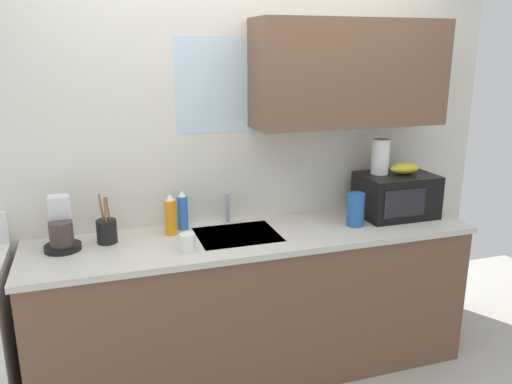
% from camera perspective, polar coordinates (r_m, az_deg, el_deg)
% --- Properties ---
extents(kitchen_wall_assembly, '(3.34, 0.42, 2.50)m').
position_cam_1_polar(kitchen_wall_assembly, '(3.17, 0.64, 5.45)').
color(kitchen_wall_assembly, silver).
rests_on(kitchen_wall_assembly, ground).
extents(counter_unit, '(2.57, 0.63, 0.90)m').
position_cam_1_polar(counter_unit, '(3.16, -0.03, -12.20)').
color(counter_unit, brown).
rests_on(counter_unit, ground).
extents(sink_faucet, '(0.03, 0.03, 0.19)m').
position_cam_1_polar(sink_faucet, '(3.13, -3.20, -1.79)').
color(sink_faucet, '#B2B5BA').
rests_on(sink_faucet, counter_unit).
extents(microwave, '(0.46, 0.35, 0.27)m').
position_cam_1_polar(microwave, '(3.38, 15.27, -0.32)').
color(microwave, black).
rests_on(microwave, counter_unit).
extents(banana_bunch, '(0.20, 0.11, 0.07)m').
position_cam_1_polar(banana_bunch, '(3.37, 16.19, 2.54)').
color(banana_bunch, gold).
rests_on(banana_bunch, microwave).
extents(paper_towel_roll, '(0.11, 0.11, 0.22)m').
position_cam_1_polar(paper_towel_roll, '(3.31, 13.64, 3.84)').
color(paper_towel_roll, white).
rests_on(paper_towel_roll, microwave).
extents(coffee_maker, '(0.19, 0.21, 0.28)m').
position_cam_1_polar(coffee_maker, '(2.92, -20.80, -3.93)').
color(coffee_maker, black).
rests_on(coffee_maker, counter_unit).
extents(dish_soap_bottle_blue, '(0.06, 0.06, 0.24)m').
position_cam_1_polar(dish_soap_bottle_blue, '(3.05, -8.17, -2.10)').
color(dish_soap_bottle_blue, blue).
rests_on(dish_soap_bottle_blue, counter_unit).
extents(dish_soap_bottle_orange, '(0.07, 0.07, 0.24)m').
position_cam_1_polar(dish_soap_bottle_orange, '(2.97, -9.47, -2.60)').
color(dish_soap_bottle_orange, orange).
rests_on(dish_soap_bottle_orange, counter_unit).
extents(cereal_canister, '(0.10, 0.10, 0.20)m').
position_cam_1_polar(cereal_canister, '(3.13, 10.99, -1.92)').
color(cereal_canister, '#2659A5').
rests_on(cereal_canister, counter_unit).
extents(mug_white, '(0.08, 0.08, 0.09)m').
position_cam_1_polar(mug_white, '(2.73, -7.63, -5.59)').
color(mug_white, white).
rests_on(mug_white, counter_unit).
extents(utensil_crock, '(0.11, 0.11, 0.28)m').
position_cam_1_polar(utensil_crock, '(2.94, -16.24, -4.13)').
color(utensil_crock, black).
rests_on(utensil_crock, counter_unit).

